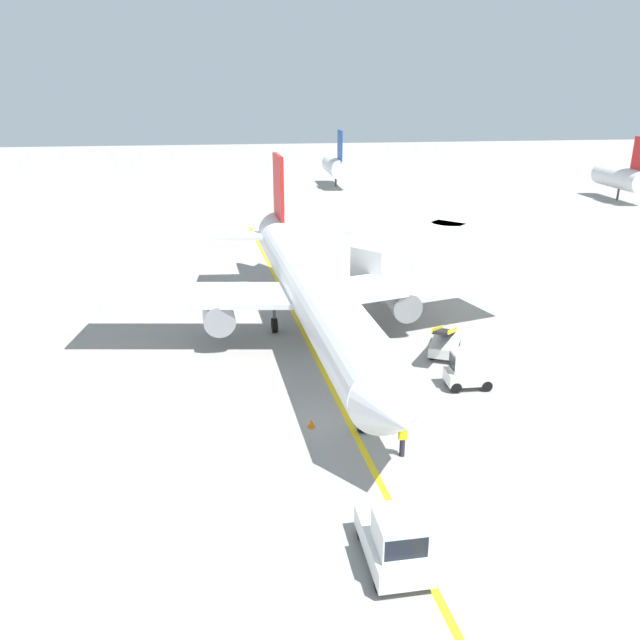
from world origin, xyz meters
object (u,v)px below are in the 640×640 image
object	(u,v)px
pushback_tug	(395,541)
baggage_tug_near_wing	(466,372)
safety_cone_nose_left	(311,423)
jet_bridge	(422,248)
safety_cone_nose_right	(348,339)
belt_loader_forward_hold	(445,341)
ground_crew_marshaller	(403,438)
airliner	(312,287)

from	to	relation	value
pushback_tug	baggage_tug_near_wing	distance (m)	14.41
safety_cone_nose_left	baggage_tug_near_wing	bearing A→B (deg)	19.25
jet_bridge	safety_cone_nose_left	xyz separation A→B (m)	(-10.98, -19.45, -3.32)
safety_cone_nose_right	pushback_tug	bearing A→B (deg)	-95.76
pushback_tug	safety_cone_nose_right	size ratio (longest dim) A/B	8.29
belt_loader_forward_hold	ground_crew_marshaller	size ratio (longest dim) A/B	2.97
airliner	belt_loader_forward_hold	world-z (taller)	airliner
baggage_tug_near_wing	safety_cone_nose_left	size ratio (longest dim) A/B	5.50
pushback_tug	ground_crew_marshaller	xyz separation A→B (m)	(2.01, 6.52, -0.08)
baggage_tug_near_wing	belt_loader_forward_hold	bearing A→B (deg)	84.71
ground_crew_marshaller	safety_cone_nose_right	world-z (taller)	ground_crew_marshaller
baggage_tug_near_wing	safety_cone_nose_right	bearing A→B (deg)	125.71
safety_cone_nose_left	safety_cone_nose_right	xyz separation A→B (m)	(3.61, 10.12, 0.00)
baggage_tug_near_wing	ground_crew_marshaller	world-z (taller)	baggage_tug_near_wing
safety_cone_nose_left	safety_cone_nose_right	world-z (taller)	same
ground_crew_marshaller	safety_cone_nose_left	size ratio (longest dim) A/B	3.86
jet_bridge	safety_cone_nose_right	size ratio (longest dim) A/B	25.22
airliner	pushback_tug	bearing A→B (deg)	-89.59
airliner	baggage_tug_near_wing	world-z (taller)	airliner
ground_crew_marshaller	safety_cone_nose_left	distance (m)	4.76
jet_bridge	safety_cone_nose_left	world-z (taller)	jet_bridge
safety_cone_nose_right	jet_bridge	bearing A→B (deg)	51.69
belt_loader_forward_hold	safety_cone_nose_left	distance (m)	11.98
airliner	ground_crew_marshaller	size ratio (longest dim) A/B	20.79
baggage_tug_near_wing	belt_loader_forward_hold	size ratio (longest dim) A/B	0.48
pushback_tug	belt_loader_forward_hold	size ratio (longest dim) A/B	0.72
jet_bridge	baggage_tug_near_wing	xyz separation A→B (m)	(-2.28, -16.41, -2.62)
belt_loader_forward_hold	safety_cone_nose_left	size ratio (longest dim) A/B	11.46
belt_loader_forward_hold	ground_crew_marshaller	xyz separation A→B (m)	(-5.50, -10.73, 0.13)
airliner	baggage_tug_near_wing	size ratio (longest dim) A/B	14.60
safety_cone_nose_right	ground_crew_marshaller	bearing A→B (deg)	-89.90
safety_cone_nose_left	belt_loader_forward_hold	bearing A→B (deg)	40.25
jet_bridge	pushback_tug	size ratio (longest dim) A/B	3.04
jet_bridge	safety_cone_nose_right	xyz separation A→B (m)	(-7.37, -9.33, -3.32)
pushback_tug	safety_cone_nose_left	size ratio (longest dim) A/B	8.29
pushback_tug	ground_crew_marshaller	bearing A→B (deg)	72.91
airliner	safety_cone_nose_left	bearing A→B (deg)	-97.43
ground_crew_marshaller	pushback_tug	bearing A→B (deg)	-107.09
jet_bridge	ground_crew_marshaller	xyz separation A→B (m)	(-7.35, -22.45, -2.63)
pushback_tug	belt_loader_forward_hold	distance (m)	18.82
ground_crew_marshaller	safety_cone_nose_right	xyz separation A→B (m)	(-0.02, 13.12, -0.69)
baggage_tug_near_wing	safety_cone_nose_left	world-z (taller)	baggage_tug_near_wing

